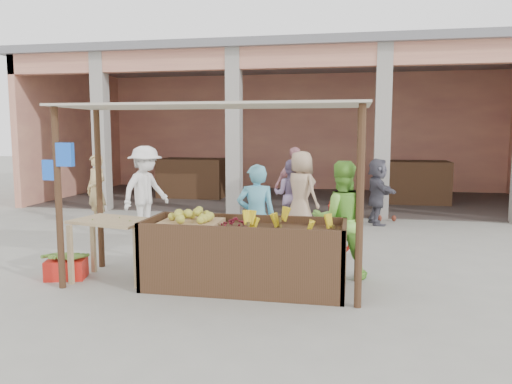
% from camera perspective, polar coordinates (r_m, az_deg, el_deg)
% --- Properties ---
extents(ground, '(60.00, 60.00, 0.00)m').
position_cam_1_polar(ground, '(6.78, -5.52, -10.60)').
color(ground, gray).
rests_on(ground, ground).
extents(market_building, '(14.40, 6.40, 4.20)m').
position_cam_1_polar(market_building, '(15.24, 4.33, 9.43)').
color(market_building, '#EBA07B').
rests_on(market_building, ground).
extents(fruit_stall, '(2.60, 0.95, 0.80)m').
position_cam_1_polar(fruit_stall, '(6.55, -1.32, -7.57)').
color(fruit_stall, '#442A1B').
rests_on(fruit_stall, ground).
extents(stall_awning, '(4.09, 1.35, 2.39)m').
position_cam_1_polar(stall_awning, '(6.53, -5.69, 6.35)').
color(stall_awning, '#442A1B').
rests_on(stall_awning, ground).
extents(banana_heap, '(1.17, 0.64, 0.21)m').
position_cam_1_polar(banana_heap, '(6.32, 3.85, -3.41)').
color(banana_heap, yellow).
rests_on(banana_heap, fruit_stall).
extents(melon_tray, '(0.78, 0.67, 0.21)m').
position_cam_1_polar(melon_tray, '(6.68, -7.46, -2.98)').
color(melon_tray, '#A78056').
rests_on(melon_tray, fruit_stall).
extents(berry_heap, '(0.45, 0.37, 0.14)m').
position_cam_1_polar(berry_heap, '(6.46, -2.34, -3.50)').
color(berry_heap, maroon).
rests_on(berry_heap, fruit_stall).
extents(side_table, '(1.17, 0.91, 0.84)m').
position_cam_1_polar(side_table, '(7.12, -16.05, -4.15)').
color(side_table, tan).
rests_on(side_table, ground).
extents(papaya_pile, '(0.68, 0.39, 0.19)m').
position_cam_1_polar(papaya_pile, '(7.08, -16.11, -2.27)').
color(papaya_pile, '#52852B').
rests_on(papaya_pile, side_table).
extents(red_crate, '(0.61, 0.51, 0.27)m').
position_cam_1_polar(red_crate, '(7.51, -20.86, -8.21)').
color(red_crate, red).
rests_on(red_crate, ground).
extents(plantain_bundle, '(0.41, 0.29, 0.08)m').
position_cam_1_polar(plantain_bundle, '(7.47, -20.92, -6.90)').
color(plantain_bundle, '#57832F').
rests_on(plantain_bundle, red_crate).
extents(produce_sacks, '(0.72, 0.68, 0.55)m').
position_cam_1_polar(produce_sacks, '(11.79, 14.73, -1.88)').
color(produce_sacks, maroon).
rests_on(produce_sacks, ground).
extents(vendor_blue, '(0.72, 0.60, 1.67)m').
position_cam_1_polar(vendor_blue, '(7.34, 0.03, -2.50)').
color(vendor_blue, '#61BCDC').
rests_on(vendor_blue, ground).
extents(vendor_green, '(0.90, 0.62, 1.73)m').
position_cam_1_polar(vendor_green, '(7.05, 9.66, -2.75)').
color(vendor_green, '#85D949').
rests_on(vendor_green, ground).
extents(motorcycle, '(0.63, 1.77, 0.92)m').
position_cam_1_polar(motorcycle, '(8.36, 5.31, -3.98)').
color(motorcycle, maroon).
rests_on(motorcycle, ground).
extents(shopper_a, '(1.03, 1.36, 1.90)m').
position_cam_1_polar(shopper_a, '(10.10, -12.51, 0.58)').
color(shopper_a, white).
rests_on(shopper_a, ground).
extents(shopper_b, '(1.20, 1.04, 1.81)m').
position_cam_1_polar(shopper_b, '(11.06, 4.57, 1.05)').
color(shopper_b, '#D18790').
rests_on(shopper_b, ground).
extents(shopper_c, '(1.04, 1.00, 1.82)m').
position_cam_1_polar(shopper_c, '(10.09, 5.19, 0.51)').
color(shopper_c, tan).
rests_on(shopper_c, ground).
extents(shopper_d, '(0.91, 1.52, 1.53)m').
position_cam_1_polar(shopper_d, '(11.23, 13.70, 0.25)').
color(shopper_d, '#504E5B').
rests_on(shopper_d, ground).
extents(shopper_e, '(0.73, 0.67, 1.60)m').
position_cam_1_polar(shopper_e, '(11.48, -17.76, 0.43)').
color(shopper_e, tan).
rests_on(shopper_e, ground).
extents(shopper_f, '(0.81, 0.50, 1.59)m').
position_cam_1_polar(shopper_f, '(10.41, 3.93, 0.07)').
color(shopper_f, gray).
rests_on(shopper_f, ground).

